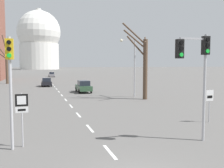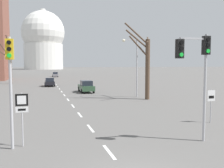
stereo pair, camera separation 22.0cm
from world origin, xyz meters
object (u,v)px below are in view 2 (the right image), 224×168
(traffic_signal_near_left, at_px, (10,72))
(sedan_mid_centre, at_px, (86,86))
(route_sign_post, at_px, (22,110))
(speed_limit_sign, at_px, (211,100))
(sedan_near_left, at_px, (50,82))
(sedan_near_right, at_px, (55,74))
(street_lamp_right, at_px, (134,61))
(traffic_signal_near_right, at_px, (197,61))

(traffic_signal_near_left, xyz_separation_m, sedan_mid_centre, (7.78, 23.47, -2.86))
(route_sign_post, height_order, speed_limit_sign, route_sign_post)
(speed_limit_sign, xyz_separation_m, sedan_near_left, (-9.78, 33.47, -0.76))
(speed_limit_sign, relative_size, sedan_mid_centre, 0.51)
(traffic_signal_near_left, xyz_separation_m, sedan_near_right, (6.03, 71.61, -2.91))
(street_lamp_right, height_order, sedan_near_left, street_lamp_right)
(traffic_signal_near_left, relative_size, route_sign_post, 2.00)
(sedan_near_left, relative_size, sedan_near_right, 0.96)
(speed_limit_sign, xyz_separation_m, street_lamp_right, (-0.23, 14.36, 2.90))
(route_sign_post, bearing_deg, speed_limit_sign, 8.15)
(traffic_signal_near_right, bearing_deg, traffic_signal_near_left, 170.97)
(sedan_near_right, bearing_deg, sedan_near_left, -94.81)
(traffic_signal_near_left, xyz_separation_m, street_lamp_right, (12.54, 16.39, 0.75))
(route_sign_post, bearing_deg, traffic_signal_near_right, -11.18)
(sedan_near_left, bearing_deg, speed_limit_sign, -73.71)
(traffic_signal_near_left, xyz_separation_m, route_sign_post, (0.46, 0.26, -1.89))
(route_sign_post, bearing_deg, street_lamp_right, 53.14)
(speed_limit_sign, bearing_deg, traffic_signal_near_left, -170.98)
(route_sign_post, xyz_separation_m, sedan_near_left, (2.53, 35.23, -1.02))
(route_sign_post, xyz_separation_m, sedan_near_right, (5.57, 71.34, -1.02))
(traffic_signal_near_right, distance_m, sedan_near_left, 37.62)
(street_lamp_right, distance_m, sedan_near_left, 21.68)
(speed_limit_sign, distance_m, street_lamp_right, 14.65)
(route_sign_post, xyz_separation_m, speed_limit_sign, (12.32, 1.76, -0.26))
(traffic_signal_near_right, bearing_deg, route_sign_post, 168.82)
(traffic_signal_near_left, bearing_deg, street_lamp_right, 52.57)
(traffic_signal_near_left, relative_size, sedan_near_right, 1.27)
(traffic_signal_near_left, height_order, speed_limit_sign, traffic_signal_near_left)
(sedan_near_left, bearing_deg, sedan_mid_centre, -68.28)
(route_sign_post, bearing_deg, sedan_near_right, 85.53)
(street_lamp_right, bearing_deg, traffic_signal_near_left, -127.43)
(traffic_signal_near_right, bearing_deg, speed_limit_sign, 43.84)
(traffic_signal_near_right, distance_m, sedan_mid_centre, 25.19)
(sedan_near_right, bearing_deg, sedan_mid_centre, -87.91)
(route_sign_post, distance_m, sedan_mid_centre, 24.35)
(traffic_signal_near_right, xyz_separation_m, sedan_mid_centre, (-1.36, 24.92, -3.40))
(traffic_signal_near_right, xyz_separation_m, speed_limit_sign, (3.63, 3.48, -2.69))
(traffic_signal_near_right, height_order, speed_limit_sign, traffic_signal_near_right)
(route_sign_post, distance_m, street_lamp_right, 20.32)
(speed_limit_sign, height_order, sedan_near_right, speed_limit_sign)
(traffic_signal_near_left, distance_m, speed_limit_sign, 13.11)
(sedan_mid_centre, bearing_deg, traffic_signal_near_left, -108.35)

